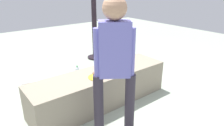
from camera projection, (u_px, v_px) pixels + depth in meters
ground_plane at (101, 102)px, 3.03m from camera, size 12.00×12.00×0.00m
concrete_ledge at (101, 88)px, 2.95m from camera, size 2.05×0.55×0.48m
child_seated at (111, 56)px, 2.86m from camera, size 0.28×0.32×0.48m
adult_standing at (114, 58)px, 2.08m from camera, size 0.40×0.33×1.55m
cake_plate at (96, 76)px, 2.70m from camera, size 0.22×0.22×0.07m
gift_bag at (97, 77)px, 3.51m from camera, size 0.22×0.12×0.35m
railing_post at (95, 36)px, 4.68m from camera, size 0.36×0.36×1.34m
water_bottle_near_gift at (77, 71)px, 3.93m from camera, size 0.07×0.07×0.19m
water_bottle_far_side at (60, 92)px, 3.14m from camera, size 0.07×0.07×0.20m
party_cup_red at (50, 90)px, 3.27m from camera, size 0.08×0.08×0.10m
cake_box_white at (30, 83)px, 3.48m from camera, size 0.32×0.33×0.14m
handbag_black_leather at (104, 61)px, 4.35m from camera, size 0.28×0.14×0.31m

